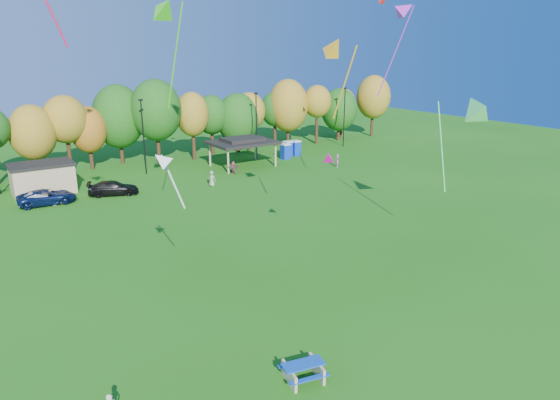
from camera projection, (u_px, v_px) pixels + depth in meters
ground at (355, 317)px, 28.81m from camera, size 160.00×160.00×0.00m
tree_line at (104, 123)px, 62.55m from camera, size 93.57×10.55×11.15m
lamp_posts at (143, 134)px, 60.10m from camera, size 64.50×0.25×9.09m
utility_building at (42, 178)px, 53.03m from camera, size 6.30×4.30×3.25m
pavilion at (242, 142)px, 64.67m from camera, size 8.20×6.20×3.77m
porta_potties at (290, 149)px, 70.79m from camera, size 3.75×2.52×2.18m
picnic_table at (303, 370)px, 23.25m from camera, size 2.26×2.00×0.85m
car_b at (41, 199)px, 48.90m from camera, size 4.10×1.77×1.31m
car_c at (47, 197)px, 49.36m from camera, size 5.55×2.81×1.51m
car_d at (113, 188)px, 52.53m from camera, size 5.51×3.69×1.48m
far_person_1 at (337, 161)px, 64.78m from camera, size 0.66×0.73×1.68m
far_person_3 at (233, 168)px, 61.16m from camera, size 1.18×1.55×1.63m
far_person_4 at (212, 179)px, 55.71m from camera, size 0.96×1.04×1.78m
kite_0 at (475, 107)px, 36.29m from camera, size 3.10×4.78×7.88m
kite_3 at (405, 10)px, 44.01m from camera, size 4.70×2.99×8.44m
kite_4 at (162, 161)px, 24.32m from camera, size 1.95×1.55×3.36m
kite_9 at (334, 48)px, 32.78m from camera, size 1.78×3.47×5.59m
kite_12 at (328, 157)px, 31.87m from camera, size 1.43×1.42×1.16m
kite_13 at (165, 9)px, 32.66m from camera, size 2.01×4.53×7.57m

